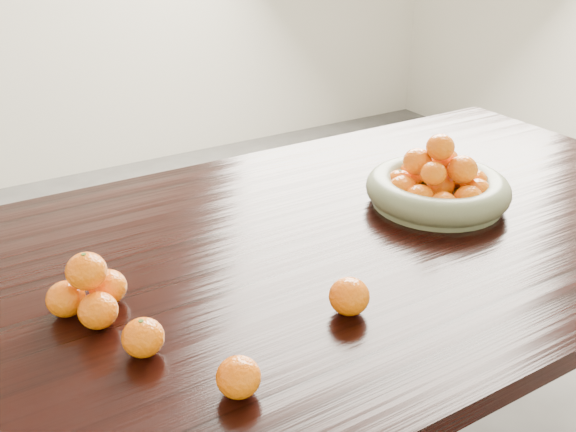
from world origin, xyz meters
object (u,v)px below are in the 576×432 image
dining_table (303,282)px  fruit_bowl (438,187)px  loose_orange_0 (143,338)px  orange_pyramid (90,291)px

dining_table → fruit_bowl: 0.38m
fruit_bowl → dining_table: bearing=-179.9°
dining_table → loose_orange_0: (-0.39, -0.17, 0.12)m
fruit_bowl → orange_pyramid: fruit_bowl is taller
dining_table → loose_orange_0: bearing=-156.5°
dining_table → orange_pyramid: bearing=-176.6°
fruit_bowl → orange_pyramid: bearing=-178.1°
fruit_bowl → loose_orange_0: size_ratio=5.01×
dining_table → fruit_bowl: size_ratio=6.31×
fruit_bowl → orange_pyramid: (-0.78, -0.03, 0.00)m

